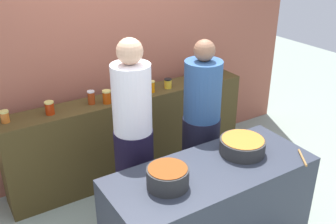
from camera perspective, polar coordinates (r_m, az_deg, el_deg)
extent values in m
cube|color=#9E5743|center=(4.21, -8.10, 11.03)|extent=(4.80, 0.12, 3.00)
cube|color=#46371A|center=(4.29, -5.32, -3.33)|extent=(2.70, 0.36, 0.95)
cube|color=#2D3240|center=(3.34, 6.11, -14.11)|extent=(1.70, 0.70, 0.82)
cylinder|color=#CC6622|center=(3.76, -22.77, -0.73)|extent=(0.07, 0.07, 0.10)
cylinder|color=#D6C666|center=(3.74, -22.91, 0.04)|extent=(0.08, 0.08, 0.02)
cylinder|color=#AD290B|center=(3.78, -16.94, 0.48)|extent=(0.08, 0.08, 0.11)
cylinder|color=#D6C666|center=(3.76, -17.06, 1.36)|extent=(0.09, 0.09, 0.01)
cylinder|color=#983412|center=(3.90, -11.17, 2.02)|extent=(0.07, 0.07, 0.13)
cylinder|color=silver|center=(3.88, -11.26, 2.96)|extent=(0.07, 0.07, 0.01)
cylinder|color=#AF3C0A|center=(3.89, -8.96, 2.10)|extent=(0.08, 0.08, 0.12)
cylinder|color=#D6C666|center=(3.87, -9.03, 3.02)|extent=(0.09, 0.09, 0.01)
cylinder|color=orange|center=(4.12, -2.42, 3.68)|extent=(0.07, 0.07, 0.11)
cylinder|color=#D6C666|center=(4.10, -2.44, 4.49)|extent=(0.07, 0.07, 0.01)
cylinder|color=gold|center=(4.23, -0.01, 4.14)|extent=(0.08, 0.08, 0.09)
cylinder|color=black|center=(4.21, -0.01, 4.81)|extent=(0.08, 0.08, 0.01)
cylinder|color=#B1261D|center=(4.44, 4.50, 5.35)|extent=(0.08, 0.08, 0.13)
cylinder|color=#D6C666|center=(4.42, 4.53, 6.23)|extent=(0.09, 0.09, 0.01)
cylinder|color=#422655|center=(4.66, 7.43, 5.94)|extent=(0.08, 0.08, 0.09)
cylinder|color=silver|center=(4.65, 7.47, 6.55)|extent=(0.09, 0.09, 0.01)
cylinder|color=#2D2D2D|center=(2.85, -0.05, -9.56)|extent=(0.31, 0.31, 0.15)
cylinder|color=brown|center=(2.80, -0.05, -8.26)|extent=(0.29, 0.29, 0.00)
cylinder|color=#2D2D2D|center=(3.31, 10.83, -4.92)|extent=(0.38, 0.38, 0.12)
cylinder|color=#C3722A|center=(3.27, 10.92, -3.94)|extent=(0.35, 0.35, 0.00)
cylinder|color=#9E703D|center=(3.37, 19.10, -6.34)|extent=(0.16, 0.21, 0.02)
cylinder|color=black|center=(3.57, -4.83, -9.63)|extent=(0.34, 0.34, 0.97)
cylinder|color=white|center=(3.19, -5.33, 1.91)|extent=(0.33, 0.33, 0.59)
sphere|color=#D8A884|center=(3.05, -5.64, 8.86)|extent=(0.21, 0.21, 0.21)
cylinder|color=black|center=(3.89, 4.70, -6.90)|extent=(0.36, 0.36, 0.91)
cylinder|color=#30568E|center=(3.55, 5.11, 3.16)|extent=(0.35, 0.35, 0.56)
sphere|color=#8C6047|center=(3.43, 5.36, 8.98)|extent=(0.19, 0.19, 0.19)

